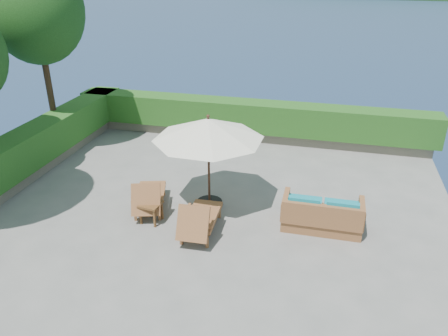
% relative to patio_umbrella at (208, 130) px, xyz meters
% --- Properties ---
extents(ground, '(12.00, 12.00, 0.00)m').
position_rel_patio_umbrella_xyz_m(ground, '(0.09, -0.81, -2.06)').
color(ground, gray).
rests_on(ground, ground).
extents(foundation, '(12.00, 12.00, 3.00)m').
position_rel_patio_umbrella_xyz_m(foundation, '(0.09, -0.81, -3.61)').
color(foundation, '#564F45').
rests_on(foundation, ocean).
extents(ocean, '(600.00, 600.00, 0.00)m').
position_rel_patio_umbrella_xyz_m(ocean, '(0.09, -0.81, -5.06)').
color(ocean, '#18294D').
rests_on(ocean, ground).
extents(planter_wall_far, '(12.00, 0.60, 0.36)m').
position_rel_patio_umbrella_xyz_m(planter_wall_far, '(0.09, 4.79, -1.88)').
color(planter_wall_far, gray).
rests_on(planter_wall_far, ground).
extents(planter_wall_left, '(0.60, 12.00, 0.36)m').
position_rel_patio_umbrella_xyz_m(planter_wall_left, '(-5.51, -0.81, -1.88)').
color(planter_wall_left, gray).
rests_on(planter_wall_left, ground).
extents(hedge_far, '(12.40, 0.90, 1.00)m').
position_rel_patio_umbrella_xyz_m(hedge_far, '(0.09, 4.79, -1.21)').
color(hedge_far, '#1B4012').
rests_on(hedge_far, planter_wall_far).
extents(tree_far, '(2.80, 2.80, 6.03)m').
position_rel_patio_umbrella_xyz_m(tree_far, '(-5.91, 2.39, 2.34)').
color(tree_far, '#412919').
rests_on(tree_far, ground).
extents(patio_umbrella, '(3.61, 3.61, 2.44)m').
position_rel_patio_umbrella_xyz_m(patio_umbrella, '(0.00, 0.00, 0.00)').
color(patio_umbrella, black).
rests_on(patio_umbrella, ground).
extents(lounge_left, '(1.13, 1.80, 0.96)m').
position_rel_patio_umbrella_xyz_m(lounge_left, '(-1.38, -0.64, -1.66)').
color(lounge_left, brown).
rests_on(lounge_left, ground).
extents(lounge_right, '(0.81, 1.72, 0.98)m').
position_rel_patio_umbrella_xyz_m(lounge_right, '(0.15, -1.34, -1.65)').
color(lounge_right, brown).
rests_on(lounge_right, ground).
extents(side_table, '(0.53, 0.53, 0.51)m').
position_rel_patio_umbrella_xyz_m(side_table, '(-1.13, -1.11, -1.64)').
color(side_table, brown).
rests_on(side_table, ground).
extents(wicker_loveseat, '(1.86, 0.95, 0.91)m').
position_rel_patio_umbrella_xyz_m(wicker_loveseat, '(2.84, -0.42, -1.71)').
color(wicker_loveseat, brown).
rests_on(wicker_loveseat, ground).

